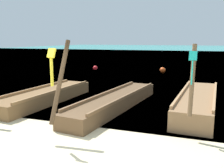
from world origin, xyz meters
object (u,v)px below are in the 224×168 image
Objects in this scene: longtail_boat_blue_ribbon at (45,96)px; longtail_boat_turquoise_ribbon at (198,102)px; mooring_buoy_near at (163,70)px; mooring_buoy_far at (95,68)px; longtail_boat_yellow_ribbon at (115,102)px.

longtail_boat_turquoise_ribbon reaches higher than longtail_boat_blue_ribbon.
longtail_boat_blue_ribbon is 11.94m from mooring_buoy_near.
longtail_boat_yellow_ribbon is at bearing -62.96° from mooring_buoy_far.
longtail_boat_yellow_ribbon is at bearing -166.58° from longtail_boat_turquoise_ribbon.
longtail_boat_turquoise_ribbon is (6.16, 0.86, 0.06)m from longtail_boat_blue_ribbon.
longtail_boat_blue_ribbon is at bearing -77.24° from mooring_buoy_far.
longtail_boat_blue_ribbon is 6.22m from longtail_boat_turquoise_ribbon.
mooring_buoy_near is at bearing 2.54° from mooring_buoy_far.
longtail_boat_yellow_ribbon reaches higher than longtail_boat_blue_ribbon.
longtail_boat_yellow_ribbon is 17.20× the size of mooring_buoy_far.
longtail_boat_yellow_ribbon is 1.20× the size of longtail_boat_turquoise_ribbon.
mooring_buoy_near is 5.82m from mooring_buoy_far.
mooring_buoy_far is at bearing 102.76° from longtail_boat_blue_ribbon.
mooring_buoy_far is (-8.70, 10.36, -0.13)m from longtail_boat_turquoise_ribbon.
longtail_boat_yellow_ribbon is 11.35m from mooring_buoy_near.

